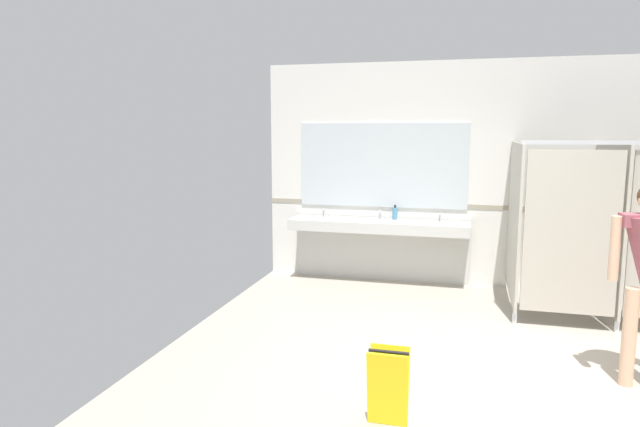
# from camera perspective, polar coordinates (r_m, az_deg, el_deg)

# --- Properties ---
(ground_plane) EXTENTS (6.10, 6.99, 0.10)m
(ground_plane) POSITION_cam_1_polar(r_m,az_deg,el_deg) (4.87, 17.98, -17.51)
(ground_plane) COLOR #B2A899
(wall_back) EXTENTS (6.10, 0.12, 2.95)m
(wall_back) POSITION_cam_1_polar(r_m,az_deg,el_deg) (7.67, 17.25, 3.80)
(wall_back) COLOR silver
(wall_back) RESTS_ON ground_plane
(wall_back_tile_band) EXTENTS (6.10, 0.01, 0.06)m
(wall_back_tile_band) POSITION_cam_1_polar(r_m,az_deg,el_deg) (7.65, 17.13, 0.59)
(wall_back_tile_band) COLOR #9E937F
(wall_back_tile_band) RESTS_ON wall_back
(vanity_counter) EXTENTS (2.38, 0.52, 0.97)m
(vanity_counter) POSITION_cam_1_polar(r_m,az_deg,el_deg) (7.60, 6.04, -2.37)
(vanity_counter) COLOR silver
(vanity_counter) RESTS_ON ground_plane
(mirror_panel) EXTENTS (2.28, 0.02, 1.14)m
(mirror_panel) POSITION_cam_1_polar(r_m,az_deg,el_deg) (7.66, 6.36, 4.91)
(mirror_panel) COLOR silver
(mirror_panel) RESTS_ON wall_back
(bathroom_stalls) EXTENTS (2.05, 1.55, 1.95)m
(bathroom_stalls) POSITION_cam_1_polar(r_m,az_deg,el_deg) (6.84, 27.65, -1.14)
(bathroom_stalls) COLOR #B2AD9E
(bathroom_stalls) RESTS_ON ground_plane
(soap_dispenser) EXTENTS (0.07, 0.07, 0.20)m
(soap_dispenser) POSITION_cam_1_polar(r_m,az_deg,el_deg) (7.59, 7.65, 0.03)
(soap_dispenser) COLOR teal
(soap_dispenser) RESTS_ON vanity_counter
(wet_floor_sign) EXTENTS (0.28, 0.19, 0.55)m
(wet_floor_sign) POSITION_cam_1_polar(r_m,az_deg,el_deg) (4.10, 6.95, -17.07)
(wet_floor_sign) COLOR yellow
(wet_floor_sign) RESTS_ON ground_plane
(floor_drain_cover) EXTENTS (0.14, 0.14, 0.01)m
(floor_drain_cover) POSITION_cam_1_polar(r_m,az_deg,el_deg) (4.81, 15.64, -17.03)
(floor_drain_cover) COLOR #B7BABF
(floor_drain_cover) RESTS_ON ground_plane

